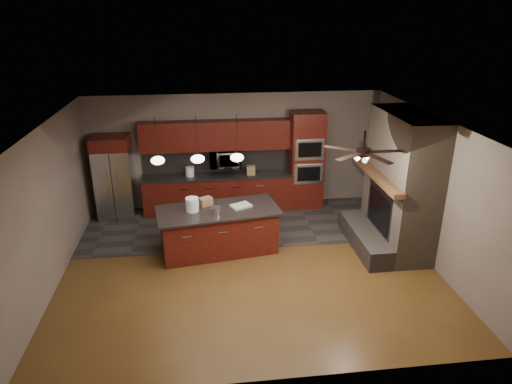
{
  "coord_description": "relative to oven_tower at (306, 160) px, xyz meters",
  "views": [
    {
      "loc": [
        -0.81,
        -7.66,
        4.61
      ],
      "look_at": [
        0.21,
        0.6,
        1.27
      ],
      "focal_mm": 32.0,
      "sensor_mm": 36.0,
      "label": 1
    }
  ],
  "objects": [
    {
      "name": "back_cabinetry",
      "position": [
        -2.18,
        0.05,
        -0.3
      ],
      "size": [
        3.59,
        0.64,
        2.2
      ],
      "color": "#5C1D10",
      "rests_on": "ground"
    },
    {
      "name": "slate_tile_patch",
      "position": [
        -1.7,
        -0.89,
        -1.19
      ],
      "size": [
        7.0,
        2.4,
        0.01
      ],
      "primitive_type": "cube",
      "color": "#363331",
      "rests_on": "ground"
    },
    {
      "name": "white_bucket",
      "position": [
        -2.75,
        -2.08,
        -0.13
      ],
      "size": [
        0.27,
        0.27,
        0.27
      ],
      "primitive_type": "cylinder",
      "rotation": [
        0.0,
        0.0,
        -0.08
      ],
      "color": "white",
      "rests_on": "kitchen_island"
    },
    {
      "name": "left_wall",
      "position": [
        -5.2,
        -2.69,
        0.21
      ],
      "size": [
        0.02,
        6.0,
        2.8
      ],
      "primitive_type": "cube",
      "color": "gray",
      "rests_on": "ground"
    },
    {
      "name": "oven_tower",
      "position": [
        0.0,
        0.0,
        0.0
      ],
      "size": [
        0.8,
        0.63,
        2.38
      ],
      "color": "#5C1D10",
      "rests_on": "ground"
    },
    {
      "name": "pendant_left",
      "position": [
        -3.35,
        -1.99,
        0.77
      ],
      "size": [
        0.26,
        0.26,
        0.92
      ],
      "color": "black",
      "rests_on": "ceiling"
    },
    {
      "name": "refrigerator",
      "position": [
        -4.56,
        -0.07,
        -0.21
      ],
      "size": [
        0.83,
        0.75,
        1.96
      ],
      "color": "silver",
      "rests_on": "ground"
    },
    {
      "name": "back_wall",
      "position": [
        -1.7,
        0.31,
        0.21
      ],
      "size": [
        7.0,
        0.02,
        2.8
      ],
      "primitive_type": "cube",
      "color": "gray",
      "rests_on": "ground"
    },
    {
      "name": "ceiling",
      "position": [
        -1.7,
        -2.69,
        1.61
      ],
      "size": [
        7.0,
        6.0,
        0.02
      ],
      "primitive_type": "cube",
      "color": "white",
      "rests_on": "back_wall"
    },
    {
      "name": "counter_bucket",
      "position": [
        -2.82,
        0.01,
        -0.18
      ],
      "size": [
        0.22,
        0.22,
        0.23
      ],
      "primitive_type": "cylinder",
      "rotation": [
        0.0,
        0.0,
        -0.11
      ],
      "color": "white",
      "rests_on": "back_cabinetry"
    },
    {
      "name": "right_wall",
      "position": [
        1.8,
        -2.69,
        0.21
      ],
      "size": [
        0.02,
        6.0,
        2.8
      ],
      "primitive_type": "cube",
      "color": "gray",
      "rests_on": "ground"
    },
    {
      "name": "ceiling_fan",
      "position": [
        0.1,
        -3.49,
        1.27
      ],
      "size": [
        1.27,
        1.33,
        0.41
      ],
      "color": "black",
      "rests_on": "ceiling"
    },
    {
      "name": "kitchen_island",
      "position": [
        -2.25,
        -2.06,
        -0.73
      ],
      "size": [
        2.54,
        1.44,
        0.92
      ],
      "rotation": [
        0.0,
        0.0,
        0.15
      ],
      "color": "#5C1D10",
      "rests_on": "ground"
    },
    {
      "name": "paint_tray",
      "position": [
        -1.79,
        -1.98,
        -0.25
      ],
      "size": [
        0.47,
        0.41,
        0.04
      ],
      "primitive_type": "cube",
      "rotation": [
        0.0,
        0.0,
        0.44
      ],
      "color": "silver",
      "rests_on": "kitchen_island"
    },
    {
      "name": "pendant_right",
      "position": [
        -1.85,
        -1.99,
        0.77
      ],
      "size": [
        0.26,
        0.26,
        0.92
      ],
      "color": "black",
      "rests_on": "ceiling"
    },
    {
      "name": "ground",
      "position": [
        -1.7,
        -2.69,
        -1.19
      ],
      "size": [
        7.0,
        7.0,
        0.0
      ],
      "primitive_type": "plane",
      "color": "brown",
      "rests_on": "ground"
    },
    {
      "name": "fireplace_column",
      "position": [
        1.34,
        -2.29,
        0.11
      ],
      "size": [
        1.3,
        2.1,
        2.8
      ],
      "color": "#6D5F4E",
      "rests_on": "ground"
    },
    {
      "name": "pendant_center",
      "position": [
        -2.6,
        -1.99,
        0.77
      ],
      "size": [
        0.26,
        0.26,
        0.92
      ],
      "color": "black",
      "rests_on": "ceiling"
    },
    {
      "name": "paint_can",
      "position": [
        -2.31,
        -2.25,
        -0.21
      ],
      "size": [
        0.26,
        0.26,
        0.13
      ],
      "primitive_type": "cylinder",
      "rotation": [
        0.0,
        0.0,
        0.47
      ],
      "color": "#A8A8AD",
      "rests_on": "kitchen_island"
    },
    {
      "name": "microwave",
      "position": [
        -1.98,
        0.06,
        0.11
      ],
      "size": [
        0.73,
        0.41,
        0.5
      ],
      "primitive_type": "imported",
      "color": "silver",
      "rests_on": "back_cabinetry"
    },
    {
      "name": "counter_box",
      "position": [
        -1.37,
        -0.04,
        -0.18
      ],
      "size": [
        0.2,
        0.16,
        0.22
      ],
      "primitive_type": "cube",
      "rotation": [
        0.0,
        0.0,
        -0.02
      ],
      "color": "#9A7E4F",
      "rests_on": "back_cabinetry"
    },
    {
      "name": "cardboard_box",
      "position": [
        -2.49,
        -1.82,
        -0.19
      ],
      "size": [
        0.31,
        0.28,
        0.16
      ],
      "primitive_type": "cube",
      "rotation": [
        0.0,
        0.0,
        0.5
      ],
      "color": "#8D6748",
      "rests_on": "kitchen_island"
    }
  ]
}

